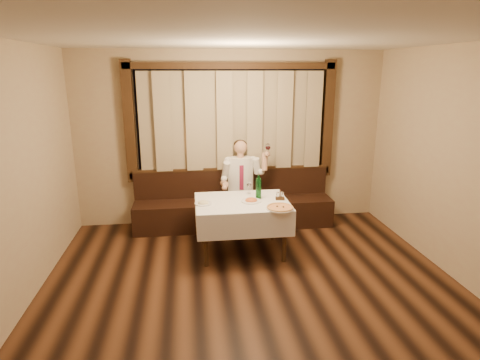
{
  "coord_description": "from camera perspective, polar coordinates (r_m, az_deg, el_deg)",
  "views": [
    {
      "loc": [
        -0.7,
        -3.46,
        2.51
      ],
      "look_at": [
        0.0,
        1.9,
        1.0
      ],
      "focal_mm": 30.0,
      "sensor_mm": 36.0,
      "label": 1
    }
  ],
  "objects": [
    {
      "name": "pizza",
      "position": [
        5.22,
        5.71,
        -3.93
      ],
      "size": [
        0.36,
        0.36,
        0.04
      ],
      "rotation": [
        0.0,
        0.0,
        0.14
      ],
      "color": "white",
      "rests_on": "dining_table"
    },
    {
      "name": "table_wine_glass",
      "position": [
        5.77,
        1.28,
        -0.76
      ],
      "size": [
        0.07,
        0.07,
        0.18
      ],
      "rotation": [
        0.0,
        0.0,
        0.2
      ],
      "color": "white",
      "rests_on": "dining_table"
    },
    {
      "name": "green_bottle",
      "position": [
        5.57,
        2.65,
        -1.15
      ],
      "size": [
        0.08,
        0.08,
        0.36
      ],
      "rotation": [
        0.0,
        0.0,
        -0.37
      ],
      "color": "#11511C",
      "rests_on": "dining_table"
    },
    {
      "name": "room",
      "position": [
        4.6,
        1.49,
        2.91
      ],
      "size": [
        5.01,
        6.01,
        2.81
      ],
      "color": "black",
      "rests_on": "ground"
    },
    {
      "name": "pasta_red",
      "position": [
        5.46,
        1.6,
        -2.72
      ],
      "size": [
        0.27,
        0.27,
        0.09
      ],
      "rotation": [
        0.0,
        0.0,
        0.06
      ],
      "color": "white",
      "rests_on": "dining_table"
    },
    {
      "name": "dining_table",
      "position": [
        5.53,
        0.27,
        -4.04
      ],
      "size": [
        1.27,
        0.97,
        0.76
      ],
      "color": "#301E0D",
      "rests_on": "ground"
    },
    {
      "name": "cruet_caddy",
      "position": [
        5.56,
        5.71,
        -2.36
      ],
      "size": [
        0.13,
        0.08,
        0.13
      ],
      "rotation": [
        0.0,
        0.0,
        -0.14
      ],
      "color": "#301E0D",
      "rests_on": "dining_table"
    },
    {
      "name": "seated_man",
      "position": [
        6.38,
        0.21,
        0.29
      ],
      "size": [
        0.78,
        0.59,
        1.42
      ],
      "color": "black",
      "rests_on": "ground"
    },
    {
      "name": "banquette",
      "position": [
        6.6,
        -0.93,
        -3.87
      ],
      "size": [
        3.2,
        0.61,
        0.94
      ],
      "color": "black",
      "rests_on": "ground"
    },
    {
      "name": "pasta_cream",
      "position": [
        5.39,
        -5.24,
        -3.09
      ],
      "size": [
        0.23,
        0.23,
        0.08
      ],
      "rotation": [
        0.0,
        0.0,
        -0.25
      ],
      "color": "white",
      "rests_on": "dining_table"
    }
  ]
}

